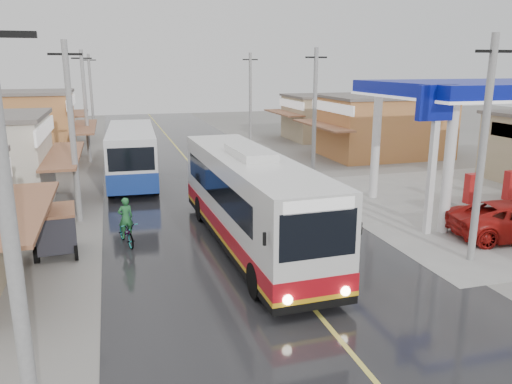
# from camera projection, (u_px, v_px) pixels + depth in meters

# --- Properties ---
(ground) EXTENTS (120.00, 120.00, 0.00)m
(ground) POSITION_uv_depth(u_px,v_px,m) (291.00, 283.00, 16.42)
(ground) COLOR slate
(ground) RESTS_ON ground
(road) EXTENTS (12.00, 90.00, 0.02)m
(road) POSITION_uv_depth(u_px,v_px,m) (206.00, 182.00, 30.37)
(road) COLOR black
(road) RESTS_ON ground
(centre_line) EXTENTS (0.15, 90.00, 0.01)m
(centre_line) POSITION_uv_depth(u_px,v_px,m) (206.00, 182.00, 30.37)
(centre_line) COLOR #D8CC4C
(centre_line) RESTS_ON road
(shopfronts_right) EXTENTS (11.00, 44.00, 4.80)m
(shopfronts_right) POSITION_uv_depth(u_px,v_px,m) (448.00, 178.00, 31.65)
(shopfronts_right) COLOR beige
(shopfronts_right) RESTS_ON ground
(utility_poles_left) EXTENTS (1.60, 50.00, 8.00)m
(utility_poles_left) POSITION_uv_depth(u_px,v_px,m) (86.00, 186.00, 29.41)
(utility_poles_left) COLOR gray
(utility_poles_left) RESTS_ON ground
(utility_poles_right) EXTENTS (1.60, 36.00, 8.00)m
(utility_poles_right) POSITION_uv_depth(u_px,v_px,m) (313.00, 176.00, 32.27)
(utility_poles_right) COLOR gray
(utility_poles_right) RESTS_ON ground
(coach_bus) EXTENTS (3.15, 12.58, 3.90)m
(coach_bus) POSITION_uv_depth(u_px,v_px,m) (250.00, 200.00, 19.27)
(coach_bus) COLOR silver
(coach_bus) RESTS_ON road
(second_bus) EXTENTS (3.11, 9.98, 3.28)m
(second_bus) POSITION_uv_depth(u_px,v_px,m) (132.00, 154.00, 30.00)
(second_bus) COLOR silver
(second_bus) RESTS_ON road
(cyclist) EXTENTS (1.06, 1.95, 1.99)m
(cyclist) POSITION_uv_depth(u_px,v_px,m) (126.00, 229.00, 19.72)
(cyclist) COLOR black
(cyclist) RESTS_ON ground
(tricycle_near) EXTENTS (1.67, 2.31, 1.76)m
(tricycle_near) POSITION_uv_depth(u_px,v_px,m) (56.00, 228.00, 18.71)
(tricycle_near) COLOR #26262D
(tricycle_near) RESTS_ON ground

